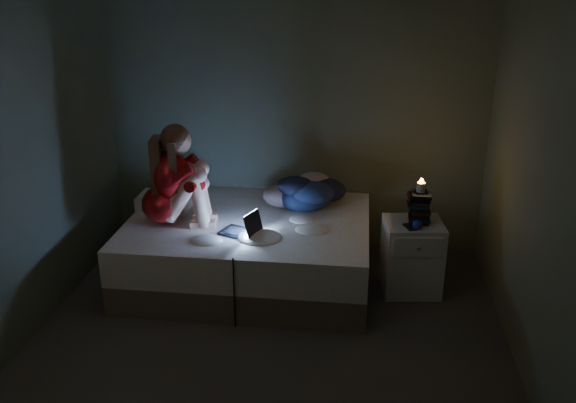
% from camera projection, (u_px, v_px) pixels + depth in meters
% --- Properties ---
extents(floor, '(3.60, 3.80, 0.02)m').
position_uv_depth(floor, '(265.00, 353.00, 4.49)').
color(floor, '#3F3C3A').
rests_on(floor, ground).
extents(wall_back, '(3.60, 0.02, 2.60)m').
position_uv_depth(wall_back, '(294.00, 117.00, 5.78)').
color(wall_back, '#515E45').
rests_on(wall_back, ground).
extents(wall_front, '(3.60, 0.02, 2.60)m').
position_uv_depth(wall_front, '(179.00, 360.00, 2.25)').
color(wall_front, '#515E45').
rests_on(wall_front, ground).
extents(wall_left, '(0.02, 3.80, 2.60)m').
position_uv_depth(wall_left, '(4.00, 175.00, 4.22)').
color(wall_left, '#515E45').
rests_on(wall_left, ground).
extents(wall_right, '(0.02, 3.80, 2.60)m').
position_uv_depth(wall_right, '(548.00, 197.00, 3.81)').
color(wall_right, '#515E45').
rests_on(wall_right, ground).
extents(bed, '(2.09, 1.57, 0.58)m').
position_uv_depth(bed, '(249.00, 249.00, 5.44)').
color(bed, beige).
rests_on(bed, ground).
extents(pillow, '(0.45, 0.32, 0.13)m').
position_uv_depth(pillow, '(165.00, 201.00, 5.56)').
color(pillow, white).
rests_on(pillow, bed).
extents(woman, '(0.59, 0.43, 0.88)m').
position_uv_depth(woman, '(161.00, 176.00, 5.08)').
color(woman, maroon).
rests_on(woman, bed).
extents(laptop, '(0.38, 0.32, 0.22)m').
position_uv_depth(laptop, '(239.00, 221.00, 5.01)').
color(laptop, black).
rests_on(laptop, bed).
extents(clothes_pile, '(0.66, 0.60, 0.33)m').
position_uv_depth(clothes_pile, '(304.00, 191.00, 5.54)').
color(clothes_pile, '#141F4B').
rests_on(clothes_pile, bed).
extents(nightstand, '(0.53, 0.48, 0.64)m').
position_uv_depth(nightstand, '(412.00, 257.00, 5.23)').
color(nightstand, white).
rests_on(nightstand, ground).
extents(book_stack, '(0.19, 0.25, 0.27)m').
position_uv_depth(book_stack, '(419.00, 206.00, 5.09)').
color(book_stack, black).
rests_on(book_stack, nightstand).
extents(candle, '(0.07, 0.07, 0.08)m').
position_uv_depth(candle, '(421.00, 186.00, 5.02)').
color(candle, beige).
rests_on(candle, book_stack).
extents(phone, '(0.10, 0.15, 0.01)m').
position_uv_depth(phone, '(408.00, 227.00, 5.02)').
color(phone, black).
rests_on(phone, nightstand).
extents(blue_orb, '(0.08, 0.08, 0.08)m').
position_uv_depth(blue_orb, '(415.00, 225.00, 4.97)').
color(blue_orb, navy).
rests_on(blue_orb, nightstand).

